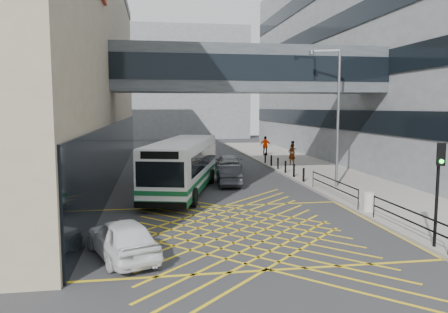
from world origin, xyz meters
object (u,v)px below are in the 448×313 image
litter_bin (369,202)px  traffic_light (439,180)px  bus (183,165)px  pedestrian_a (292,154)px  street_lamp (335,110)px  car_white (122,238)px  pedestrian_c (265,146)px  car_dark (229,175)px  pedestrian_b (293,150)px  car_silver (228,162)px

litter_bin → traffic_light: bearing=-93.0°
bus → pedestrian_a: 13.98m
traffic_light → litter_bin: (0.28, 5.36, -1.93)m
street_lamp → litter_bin: (-0.93, -6.32, -4.27)m
car_white → street_lamp: 16.50m
litter_bin → pedestrian_c: (1.28, 24.22, 0.53)m
pedestrian_c → traffic_light: bearing=105.2°
pedestrian_c → pedestrian_a: bearing=110.7°
car_white → car_dark: bearing=-135.3°
bus → pedestrian_a: bearing=60.1°
pedestrian_b → car_dark: bearing=-137.1°
bus → car_white: bearing=-89.3°
bus → pedestrian_c: (9.50, 17.52, -0.52)m
car_white → pedestrian_c: (12.28, 28.50, 0.44)m
bus → pedestrian_a: bus is taller
street_lamp → pedestrian_b: size_ratio=5.06×
car_white → street_lamp: (11.93, 10.60, 4.19)m
pedestrian_c → pedestrian_b: bearing=144.5°
street_lamp → litter_bin: bearing=-77.3°
car_silver → litter_bin: car_silver is taller
car_white → pedestrian_b: size_ratio=2.65×
traffic_light → bus: bearing=142.0°
car_silver → traffic_light: (3.87, -20.44, 1.86)m
litter_bin → pedestrian_a: bearing=84.5°
car_silver → litter_bin: 15.63m
car_silver → pedestrian_b: (7.45, 6.40, 0.30)m
pedestrian_a → car_dark: bearing=36.7°
car_silver → traffic_light: 20.88m
car_white → car_silver: (6.85, 19.36, -0.01)m
car_white → pedestrian_c: size_ratio=2.23×
car_silver → pedestrian_a: (5.75, 1.54, 0.37)m
car_white → car_dark: car_white is taller
litter_bin → street_lamp: bearing=81.6°
bus → street_lamp: bearing=12.5°
traffic_light → pedestrian_c: bearing=105.7°
car_dark → street_lamp: bearing=163.4°
car_dark → litter_bin: bearing=125.4°
traffic_light → street_lamp: (1.21, 11.68, 2.34)m
car_dark → litter_bin: car_dark is taller
car_silver → car_white: bearing=72.4°
car_silver → street_lamp: (5.08, -8.75, 4.20)m
pedestrian_a → litter_bin: bearing=71.7°
car_silver → street_lamp: bearing=122.0°
car_silver → street_lamp: street_lamp is taller
car_silver → pedestrian_c: 10.65m
car_dark → car_white: bearing=70.5°
car_dark → traffic_light: bearing=113.9°
pedestrian_b → street_lamp: bearing=-112.4°
litter_bin → pedestrian_c: pedestrian_c is taller
car_silver → car_dark: bearing=82.7°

